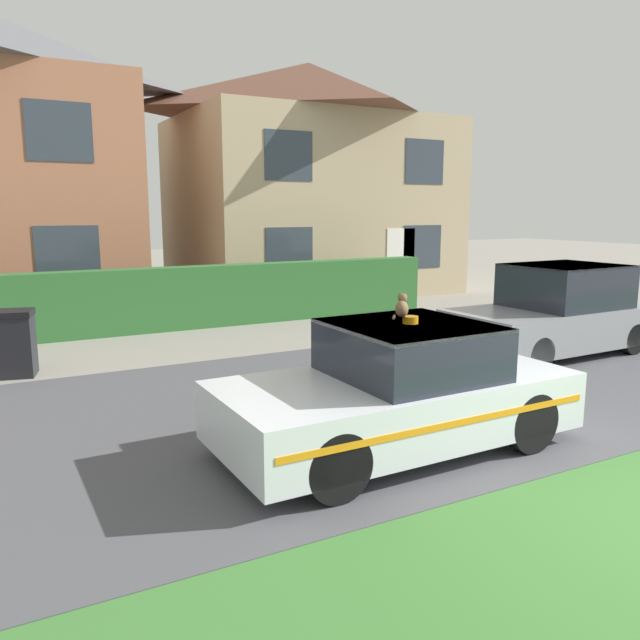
% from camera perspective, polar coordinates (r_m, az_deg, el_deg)
% --- Properties ---
extents(road_strip, '(28.00, 6.31, 0.01)m').
position_cam_1_polar(road_strip, '(9.29, 6.97, -6.53)').
color(road_strip, '#4C4C51').
rests_on(road_strip, ground).
extents(garden_hedge, '(12.61, 0.51, 1.40)m').
position_cam_1_polar(garden_hedge, '(14.31, -12.32, 1.99)').
color(garden_hedge, '#2D662D').
rests_on(garden_hedge, ground).
extents(police_car, '(4.00, 1.88, 1.48)m').
position_cam_1_polar(police_car, '(7.01, 7.20, -6.48)').
color(police_car, black).
rests_on(police_car, road_strip).
extents(cat, '(0.29, 0.25, 0.27)m').
position_cam_1_polar(cat, '(6.82, 7.49, 1.17)').
color(cat, brown).
rests_on(cat, police_car).
extents(neighbour_car_near, '(4.01, 1.90, 1.64)m').
position_cam_1_polar(neighbour_car_near, '(12.39, 20.74, 0.64)').
color(neighbour_car_near, black).
rests_on(neighbour_car_near, road_strip).
extents(house_right, '(8.56, 6.61, 7.23)m').
position_cam_1_polar(house_right, '(20.82, -0.99, 12.89)').
color(house_right, tan).
rests_on(house_right, ground).
extents(wheelie_bin, '(0.69, 0.68, 1.07)m').
position_cam_1_polar(wheelie_bin, '(11.12, -26.09, -1.90)').
color(wheelie_bin, black).
rests_on(wheelie_bin, ground).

